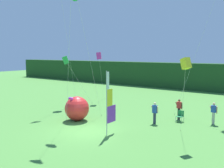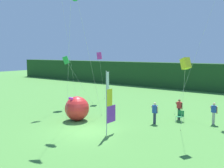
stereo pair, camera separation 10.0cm
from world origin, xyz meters
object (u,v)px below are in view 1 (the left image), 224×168
(person_mid_field, at_px, (214,113))
(folding_chair, at_px, (180,115))
(kite_green_box_1, at_px, (66,60))
(kite_yellow_box_0, at_px, (186,64))
(kite_magenta_box_6, at_px, (99,56))
(inflatable_balloon, at_px, (77,108))
(person_far_left, at_px, (155,112))
(banner_flag, at_px, (109,104))
(person_near_banner, at_px, (179,109))

(person_mid_field, xyz_separation_m, folding_chair, (-2.32, -0.78, -0.38))
(person_mid_field, height_order, kite_green_box_1, kite_green_box_1)
(kite_yellow_box_0, distance_m, kite_magenta_box_6, 14.60)
(folding_chair, distance_m, kite_magenta_box_6, 11.94)
(inflatable_balloon, relative_size, kite_yellow_box_0, 0.38)
(person_far_left, bearing_deg, banner_flag, -106.56)
(person_near_banner, height_order, kite_green_box_1, kite_green_box_1)
(folding_chair, height_order, kite_green_box_1, kite_green_box_1)
(person_mid_field, height_order, person_far_left, person_mid_field)
(person_mid_field, relative_size, kite_magenta_box_6, 0.30)
(folding_chair, xyz_separation_m, kite_magenta_box_6, (-10.63, 2.88, 4.61))
(person_mid_field, relative_size, person_far_left, 1.01)
(inflatable_balloon, xyz_separation_m, kite_yellow_box_0, (8.84, 0.09, 3.81))
(folding_chair, bearing_deg, banner_flag, -113.99)
(banner_flag, bearing_deg, kite_magenta_box_6, 132.37)
(person_far_left, relative_size, kite_magenta_box_6, 0.30)
(person_far_left, xyz_separation_m, folding_chair, (1.38, 1.72, -0.37))
(banner_flag, distance_m, kite_green_box_1, 10.24)
(person_mid_field, height_order, inflatable_balloon, inflatable_balloon)
(inflatable_balloon, xyz_separation_m, folding_chair, (6.88, 4.58, -0.47))
(person_near_banner, bearing_deg, kite_magenta_box_6, 167.40)
(banner_flag, relative_size, inflatable_balloon, 2.19)
(person_mid_field, bearing_deg, person_far_left, -145.93)
(kite_magenta_box_6, bearing_deg, kite_green_box_1, -100.49)
(person_far_left, xyz_separation_m, kite_yellow_box_0, (3.35, -2.76, 3.91))
(kite_magenta_box_6, bearing_deg, banner_flag, -47.63)
(banner_flag, height_order, person_far_left, banner_flag)
(person_mid_field, bearing_deg, kite_magenta_box_6, 170.79)
(inflatable_balloon, height_order, kite_yellow_box_0, kite_yellow_box_0)
(banner_flag, xyz_separation_m, person_mid_field, (4.95, 6.68, -1.16))
(kite_green_box_1, bearing_deg, person_far_left, -2.03)
(banner_flag, distance_m, folding_chair, 6.64)
(person_far_left, height_order, folding_chair, person_far_left)
(inflatable_balloon, xyz_separation_m, kite_magenta_box_6, (-3.76, 7.46, 4.13))
(kite_yellow_box_0, bearing_deg, person_near_banner, 114.54)
(person_near_banner, distance_m, person_far_left, 2.53)
(inflatable_balloon, distance_m, folding_chair, 8.28)
(person_near_banner, xyz_separation_m, inflatable_balloon, (-6.53, -5.16, 0.08))
(folding_chair, bearing_deg, kite_yellow_box_0, -66.35)
(kite_green_box_1, xyz_separation_m, kite_magenta_box_6, (0.79, 4.25, 0.40))
(kite_magenta_box_6, bearing_deg, person_near_banner, -12.60)
(kite_magenta_box_6, bearing_deg, person_mid_field, -9.21)
(kite_yellow_box_0, height_order, kite_green_box_1, kite_yellow_box_0)
(person_mid_field, bearing_deg, kite_yellow_box_0, -93.89)
(banner_flag, distance_m, inflatable_balloon, 4.58)
(kite_magenta_box_6, bearing_deg, person_far_left, -26.48)
(inflatable_balloon, relative_size, kite_magenta_box_6, 0.35)
(inflatable_balloon, distance_m, kite_magenta_box_6, 9.32)
(kite_yellow_box_0, distance_m, kite_green_box_1, 13.74)
(banner_flag, bearing_deg, folding_chair, 66.01)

